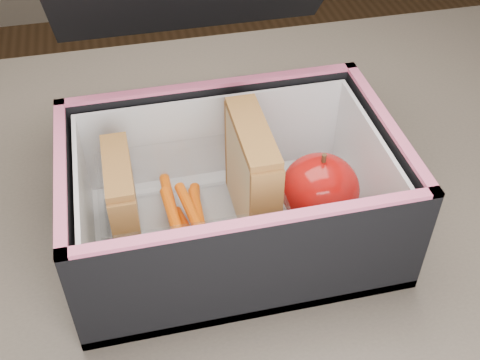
{
  "coord_description": "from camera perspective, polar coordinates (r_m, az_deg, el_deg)",
  "views": [
    {
      "loc": [
        -0.14,
        -0.41,
        1.2
      ],
      "look_at": [
        -0.04,
        0.01,
        0.81
      ],
      "focal_mm": 45.0,
      "sensor_mm": 36.0,
      "label": 1
    }
  ],
  "objects": [
    {
      "name": "lunch_bag",
      "position": [
        0.57,
        -0.89,
        -0.35
      ],
      "size": [
        0.3,
        0.33,
        0.27
      ],
      "color": "black",
      "rests_on": "kitchen_table"
    },
    {
      "name": "carrot_sticks",
      "position": [
        0.58,
        -5.04,
        -4.08
      ],
      "size": [
        0.04,
        0.14,
        0.03
      ],
      "color": "orange",
      "rests_on": "plastic_tub"
    },
    {
      "name": "sandwich_left",
      "position": [
        0.56,
        -11.01,
        -2.11
      ],
      "size": [
        0.02,
        0.09,
        0.1
      ],
      "color": "#D4BF7F",
      "rests_on": "plastic_tub"
    },
    {
      "name": "red_apple",
      "position": [
        0.58,
        7.6,
        -0.91
      ],
      "size": [
        0.1,
        0.1,
        0.08
      ],
      "rotation": [
        0.0,
        0.0,
        -0.39
      ],
      "color": "maroon",
      "rests_on": "paper_napkin"
    },
    {
      "name": "plastic_tub",
      "position": [
        0.57,
        -4.8,
        -2.4
      ],
      "size": [
        0.16,
        0.12,
        0.07
      ],
      "primitive_type": null,
      "color": "white",
      "rests_on": "lunch_bag"
    },
    {
      "name": "sandwich_right",
      "position": [
        0.56,
        1.13,
        0.4
      ],
      "size": [
        0.03,
        0.1,
        0.11
      ],
      "color": "#D4BF7F",
      "rests_on": "plastic_tub"
    },
    {
      "name": "paper_napkin",
      "position": [
        0.61,
        7.3,
        -3.05
      ],
      "size": [
        0.1,
        0.11,
        0.01
      ],
      "primitive_type": "cube",
      "rotation": [
        0.0,
        0.0,
        -0.35
      ],
      "color": "white",
      "rests_on": "lunch_bag"
    },
    {
      "name": "kitchen_table",
      "position": [
        0.69,
        3.8,
        -9.28
      ],
      "size": [
        1.2,
        0.8,
        0.75
      ],
      "color": "#66584B",
      "rests_on": "ground"
    }
  ]
}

